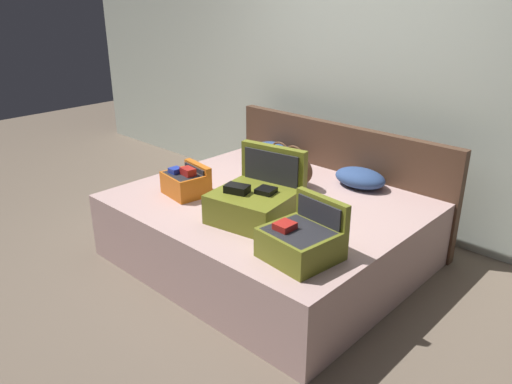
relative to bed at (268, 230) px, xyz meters
The scene contains 10 objects.
ground_plane 0.47m from the bed, 90.00° to the right, with size 12.00×12.00×0.00m, color #6B5B4C.
back_wall 1.63m from the bed, 90.00° to the left, with size 8.00×0.10×2.60m, color #B7C1B2.
bed is the anchor object (origin of this frame).
headboard 0.92m from the bed, 90.00° to the left, with size 2.12×0.08×0.89m, color #4C3323.
hard_case_large 0.50m from the bed, 62.05° to the right, with size 0.57×0.59×0.46m.
hard_case_medium 0.94m from the bed, 35.27° to the right, with size 0.42×0.42×0.34m.
hard_case_small 0.71m from the bed, 146.70° to the right, with size 0.35×0.31×0.22m.
duffel_bag 0.52m from the bed, 106.66° to the left, with size 0.48×0.22×0.34m.
pillow_near_headboard 0.83m from the bed, 63.42° to the left, with size 0.42×0.29×0.14m, color navy.
pillow_center_head 0.95m from the bed, 129.18° to the left, with size 0.42×0.29×0.17m, color navy.
Camera 1 is at (2.26, -2.13, 1.94)m, focal length 35.24 mm.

